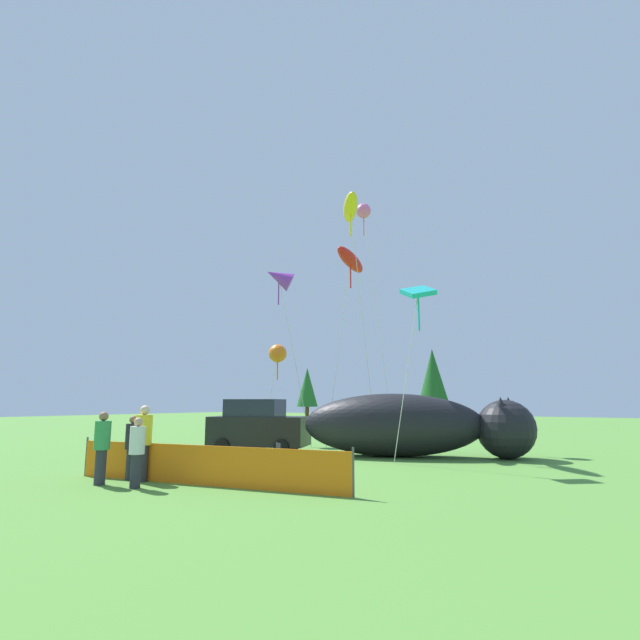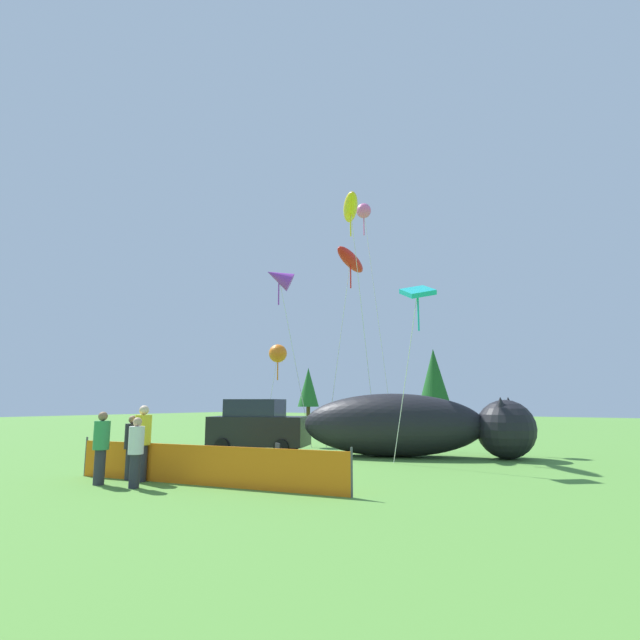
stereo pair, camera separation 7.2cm
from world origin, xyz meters
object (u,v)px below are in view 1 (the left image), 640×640
Objects in this scene: folding_chair at (283,456)px; spectator_in_grey_shirt at (137,449)px; kite_purple_delta at (279,278)px; kite_red_lizard at (350,261)px; kite_orange_flower at (278,354)px; parked_car at (258,426)px; spectator_in_blue_shirt at (102,445)px; kite_pink_octopus at (364,213)px; kite_teal_diamond at (418,295)px; spectator_in_green_shirt at (132,444)px; spectator_in_red_shirt at (143,440)px; inflatable_cat at (412,428)px; kite_yellow_hero at (351,209)px.

spectator_in_grey_shirt is (-1.46, -3.70, 0.38)m from folding_chair.
kite_purple_delta is at bearing 111.23° from spectator_in_grey_shirt.
kite_red_lizard is at bearing 50.62° from folding_chair.
spectator_in_grey_shirt is 0.34× the size of kite_orange_flower.
spectator_in_grey_shirt is 0.18× the size of kite_red_lizard.
parked_car is 2.46× the size of spectator_in_blue_shirt.
kite_teal_diamond is at bearing -48.19° from kite_pink_octopus.
kite_pink_octopus reaches higher than parked_car.
spectator_in_green_shirt is 16.64m from kite_pink_octopus.
spectator_in_grey_shirt is at bearing -43.92° from spectator_in_red_shirt.
folding_chair is at bearing -49.25° from kite_purple_delta.
kite_purple_delta reaches higher than spectator_in_blue_shirt.
spectator_in_green_shirt is 11.77m from kite_orange_flower.
spectator_in_green_shirt is at bearing 172.18° from folding_chair.
parked_car is 11.96m from kite_pink_octopus.
inflatable_cat is 8.46m from kite_orange_flower.
kite_yellow_hero is 2.27× the size of kite_orange_flower.
spectator_in_blue_shirt is 0.15× the size of kite_pink_octopus.
inflatable_cat reaches higher than spectator_in_red_shirt.
spectator_in_grey_shirt is 1.00m from spectator_in_red_shirt.
parked_car is 5.04× the size of folding_chair.
spectator_in_green_shirt is (-1.22, 0.72, 0.00)m from spectator_in_grey_shirt.
kite_pink_octopus is at bearing 131.81° from kite_teal_diamond.
kite_pink_octopus reaches higher than kite_yellow_hero.
kite_yellow_hero reaches higher than kite_teal_diamond.
kite_orange_flower is (-3.93, 11.51, 3.36)m from spectator_in_blue_shirt.
kite_purple_delta is at bearing 108.75° from spectator_in_red_shirt.
kite_red_lizard is (0.43, 11.26, 7.30)m from spectator_in_blue_shirt.
spectator_in_red_shirt is 0.98m from spectator_in_blue_shirt.
kite_purple_delta is (-5.27, 6.12, 7.15)m from folding_chair.
inflatable_cat is at bearing -10.89° from kite_orange_flower.
folding_chair is 6.27m from inflatable_cat.
kite_pink_octopus is at bearing 92.98° from spectator_in_red_shirt.
kite_teal_diamond is 1.24× the size of kite_orange_flower.
parked_car is 0.52× the size of kite_purple_delta.
spectator_in_grey_shirt is 9.69m from kite_teal_diamond.
spectator_in_red_shirt reaches higher than folding_chair.
kite_pink_octopus is (-0.26, 13.76, 10.52)m from spectator_in_blue_shirt.
folding_chair is 0.10× the size of kite_red_lizard.
spectator_in_grey_shirt is at bearing -117.96° from kite_teal_diamond.
spectator_in_blue_shirt is 0.93m from spectator_in_green_shirt.
folding_chair is (4.85, -4.43, -0.51)m from parked_car.
spectator_in_grey_shirt is 0.15× the size of kite_yellow_hero.
parked_car is 0.36× the size of kite_pink_octopus.
parked_car is 0.53× the size of inflatable_cat.
kite_yellow_hero reaches higher than folding_chair.
kite_purple_delta reaches higher than folding_chair.
spectator_in_green_shirt reaches higher than folding_chair.
kite_pink_octopus reaches higher than spectator_in_red_shirt.
parked_car is 0.40× the size of kite_yellow_hero.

